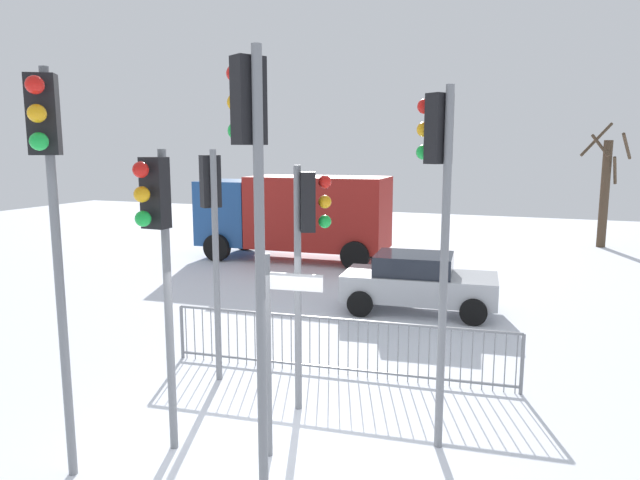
{
  "coord_description": "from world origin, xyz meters",
  "views": [
    {
      "loc": [
        3.19,
        -6.59,
        4.1
      ],
      "look_at": [
        -0.74,
        3.84,
        2.32
      ],
      "focal_mm": 32.17,
      "sensor_mm": 36.0,
      "label": 1
    }
  ],
  "objects": [
    {
      "name": "car_silver_near",
      "position": [
        0.53,
        7.54,
        0.77
      ],
      "size": [
        3.94,
        2.21,
        1.47
      ],
      "rotation": [
        0.0,
        0.0,
        0.09
      ],
      "color": "#B2B5BA",
      "rests_on": "ground"
    },
    {
      "name": "ground_plane",
      "position": [
        0.0,
        0.0,
        0.0
      ],
      "size": [
        60.0,
        60.0,
        0.0
      ],
      "primitive_type": "plane",
      "color": "white"
    },
    {
      "name": "traffic_light_rear_left",
      "position": [
        -2.07,
        2.02,
        3.0
      ],
      "size": [
        0.48,
        0.45,
        4.09
      ],
      "rotation": [
        0.0,
        0.0,
        0.89
      ],
      "color": "slate",
      "rests_on": "ground"
    },
    {
      "name": "traffic_light_mid_right",
      "position": [
        0.38,
        -1.17,
        3.75
      ],
      "size": [
        0.51,
        0.42,
        5.13
      ],
      "rotation": [
        0.0,
        0.0,
        1.04
      ],
      "color": "slate",
      "rests_on": "ground"
    },
    {
      "name": "traffic_light_rear_right",
      "position": [
        -0.02,
        1.4,
        2.82
      ],
      "size": [
        0.54,
        0.38,
        3.85
      ],
      "rotation": [
        0.0,
        0.0,
        5.09
      ],
      "color": "slate",
      "rests_on": "ground"
    },
    {
      "name": "delivery_truck",
      "position": [
        -5.11,
        12.83,
        1.74
      ],
      "size": [
        7.15,
        2.98,
        3.1
      ],
      "rotation": [
        0.0,
        0.0,
        3.19
      ],
      "color": "maroon",
      "rests_on": "ground"
    },
    {
      "name": "pedestrian_guard_railing",
      "position": [
        -0.01,
        2.87,
        0.55
      ],
      "size": [
        6.38,
        0.63,
        1.07
      ],
      "rotation": [
        0.0,
        0.0,
        0.09
      ],
      "color": "slate",
      "rests_on": "ground"
    },
    {
      "name": "traffic_light_foreground_right",
      "position": [
        -1.31,
        -0.53,
        3.0
      ],
      "size": [
        0.33,
        0.57,
        4.09
      ],
      "rotation": [
        0.0,
        0.0,
        3.1
      ],
      "color": "slate",
      "rests_on": "ground"
    },
    {
      "name": "traffic_light_mid_left",
      "position": [
        1.99,
        1.01,
        3.58
      ],
      "size": [
        0.51,
        0.42,
        4.9
      ],
      "rotation": [
        0.0,
        0.0,
        1.03
      ],
      "color": "slate",
      "rests_on": "ground"
    },
    {
      "name": "traffic_light_foreground_left",
      "position": [
        -2.06,
        -1.51,
        3.67
      ],
      "size": [
        0.43,
        0.51,
        5.02
      ],
      "rotation": [
        0.0,
        0.0,
        3.69
      ],
      "color": "slate",
      "rests_on": "ground"
    },
    {
      "name": "direction_sign_post",
      "position": [
        0.08,
        -0.1,
        1.56
      ],
      "size": [
        0.79,
        0.14,
        2.77
      ],
      "rotation": [
        0.0,
        0.0,
        0.1
      ],
      "color": "slate",
      "rests_on": "ground"
    },
    {
      "name": "bare_tree_centre",
      "position": [
        5.9,
        19.87,
        2.49
      ],
      "size": [
        2.0,
        1.99,
        5.2
      ],
      "color": "#473828",
      "rests_on": "ground"
    }
  ]
}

